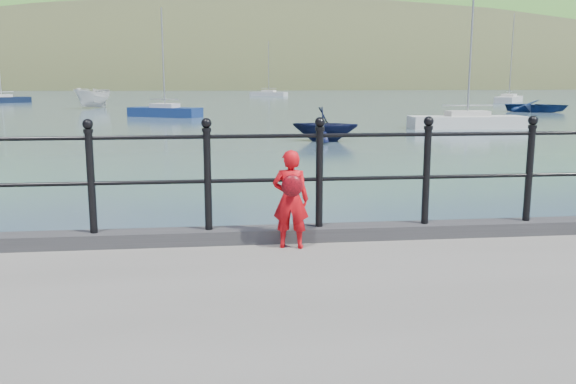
{
  "coord_description": "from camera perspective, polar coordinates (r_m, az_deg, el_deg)",
  "views": [
    {
      "loc": [
        -0.5,
        -6.57,
        2.74
      ],
      "look_at": [
        0.25,
        -0.2,
        1.55
      ],
      "focal_mm": 38.0,
      "sensor_mm": 36.0,
      "label": 1
    }
  ],
  "objects": [
    {
      "name": "sailboat_near",
      "position": [
        36.18,
        16.39,
        6.26
      ],
      "size": [
        6.54,
        2.02,
        8.88
      ],
      "rotation": [
        0.0,
        0.0,
        -0.03
      ],
      "color": "beige",
      "rests_on": "ground"
    },
    {
      "name": "sailboat_port",
      "position": [
        46.42,
        -11.44,
        7.31
      ],
      "size": [
        5.67,
        4.11,
        8.03
      ],
      "rotation": [
        0.0,
        0.0,
        -0.48
      ],
      "color": "navy",
      "rests_on": "ground"
    },
    {
      "name": "launch_blue",
      "position": [
        56.61,
        22.25,
        7.46
      ],
      "size": [
        6.15,
        5.88,
        1.04
      ],
      "primitive_type": "imported",
      "rotation": [
        0.0,
        0.0,
        0.92
      ],
      "color": "navy",
      "rests_on": "ground"
    },
    {
      "name": "child",
      "position": [
        6.3,
        0.26,
        -0.62
      ],
      "size": [
        0.42,
        0.35,
        1.03
      ],
      "rotation": [
        0.0,
        0.0,
        2.91
      ],
      "color": "red",
      "rests_on": "quay"
    },
    {
      "name": "far_shore",
      "position": [
        250.32,
        2.21,
        4.67
      ],
      "size": [
        830.0,
        200.0,
        156.0
      ],
      "color": "#333A21",
      "rests_on": "ground"
    },
    {
      "name": "railing",
      "position": [
        6.51,
        -2.26,
        2.4
      ],
      "size": [
        18.11,
        0.11,
        1.2
      ],
      "color": "black",
      "rests_on": "kerb"
    },
    {
      "name": "ground",
      "position": [
        7.14,
        -2.25,
        -12.08
      ],
      "size": [
        600.0,
        600.0,
        0.0
      ],
      "primitive_type": "plane",
      "color": "#2D4251",
      "rests_on": "ground"
    },
    {
      "name": "sailboat_left",
      "position": [
        80.38,
        -25.21,
        7.79
      ],
      "size": [
        6.28,
        5.09,
        8.87
      ],
      "rotation": [
        0.0,
        0.0,
        0.59
      ],
      "color": "black",
      "rests_on": "ground"
    },
    {
      "name": "launch_navy",
      "position": [
        27.46,
        3.48,
        6.35
      ],
      "size": [
        3.58,
        3.33,
        1.54
      ],
      "primitive_type": "imported",
      "rotation": [
        0.0,
        0.0,
        1.24
      ],
      "color": "black",
      "rests_on": "ground"
    },
    {
      "name": "sailboat_far",
      "position": [
        80.22,
        19.96,
        8.15
      ],
      "size": [
        6.21,
        7.38,
        10.73
      ],
      "rotation": [
        0.0,
        0.0,
        0.93
      ],
      "color": "beige",
      "rests_on": "ground"
    },
    {
      "name": "launch_white",
      "position": [
        62.18,
        -17.79,
        8.38
      ],
      "size": [
        3.76,
        5.45,
        1.97
      ],
      "primitive_type": "imported",
      "rotation": [
        0.0,
        0.0,
        -0.4
      ],
      "color": "silver",
      "rests_on": "ground"
    },
    {
      "name": "kerb",
      "position": [
        6.65,
        -2.21,
        -3.99
      ],
      "size": [
        60.0,
        0.3,
        0.15
      ],
      "primitive_type": "cube",
      "color": "#28282B",
      "rests_on": "quay"
    },
    {
      "name": "sailboat_deep",
      "position": [
        103.06,
        -1.81,
        9.14
      ],
      "size": [
        6.31,
        4.72,
        9.18
      ],
      "rotation": [
        0.0,
        0.0,
        -0.52
      ],
      "color": "beige",
      "rests_on": "ground"
    }
  ]
}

